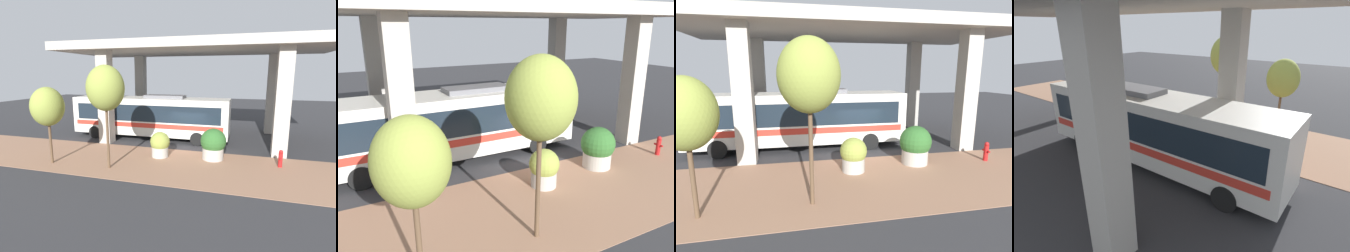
{
  "view_description": "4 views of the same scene",
  "coord_description": "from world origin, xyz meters",
  "views": [
    {
      "loc": [
        -16.98,
        -3.89,
        5.22
      ],
      "look_at": [
        0.46,
        1.25,
        1.56
      ],
      "focal_mm": 28.0,
      "sensor_mm": 36.0,
      "label": 1
    },
    {
      "loc": [
        -11.89,
        8.24,
        6.39
      ],
      "look_at": [
        -0.07,
        1.97,
        2.27
      ],
      "focal_mm": 35.0,
      "sensor_mm": 36.0,
      "label": 2
    },
    {
      "loc": [
        -13.03,
        3.81,
        4.58
      ],
      "look_at": [
        0.56,
        1.09,
        1.69
      ],
      "focal_mm": 28.0,
      "sensor_mm": 36.0,
      "label": 3
    },
    {
      "loc": [
        11.08,
        11.17,
        6.19
      ],
      "look_at": [
        0.49,
        3.39,
        1.19
      ],
      "focal_mm": 28.0,
      "sensor_mm": 36.0,
      "label": 4
    }
  ],
  "objects": [
    {
      "name": "ground_plane",
      "position": [
        0.0,
        0.0,
        0.0
      ],
      "size": [
        80.0,
        80.0,
        0.0
      ],
      "primitive_type": "plane",
      "color": "#2D2D30",
      "rests_on": "ground"
    },
    {
      "name": "sidewalk_strip",
      "position": [
        -3.0,
        0.0,
        0.01
      ],
      "size": [
        6.0,
        40.0,
        0.02
      ],
      "color": "#936B51",
      "rests_on": "ground"
    },
    {
      "name": "overpass",
      "position": [
        4.0,
        0.0,
        6.56
      ],
      "size": [
        9.4,
        20.26,
        7.47
      ],
      "color": "#ADA89E",
      "rests_on": "ground"
    },
    {
      "name": "bus",
      "position": [
        2.7,
        3.4,
        1.93
      ],
      "size": [
        2.77,
        12.54,
        3.56
      ],
      "color": "silver",
      "rests_on": "ground"
    },
    {
      "name": "fire_hydrant",
      "position": [
        -1.69,
        -5.99,
        0.51
      ],
      "size": [
        0.48,
        0.23,
        1.02
      ],
      "color": "#B21919",
      "rests_on": "ground"
    },
    {
      "name": "planter_front",
      "position": [
        -1.34,
        -2.17,
        0.97
      ],
      "size": [
        1.56,
        1.56,
        1.94
      ],
      "color": "#ADA89E",
      "rests_on": "ground"
    },
    {
      "name": "planter_middle",
      "position": [
        -1.78,
        1.12,
        0.81
      ],
      "size": [
        1.24,
        1.24,
        1.62
      ],
      "color": "#ADA89E",
      "rests_on": "ground"
    },
    {
      "name": "street_tree_near",
      "position": [
        -4.51,
        3.24,
        4.44
      ],
      "size": [
        2.03,
        2.03,
        5.68
      ],
      "color": "brown",
      "rests_on": "ground"
    },
    {
      "name": "street_tree_far",
      "position": [
        -4.69,
        6.9,
        3.35
      ],
      "size": [
        1.86,
        1.86,
        4.49
      ],
      "color": "brown",
      "rests_on": "ground"
    }
  ]
}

